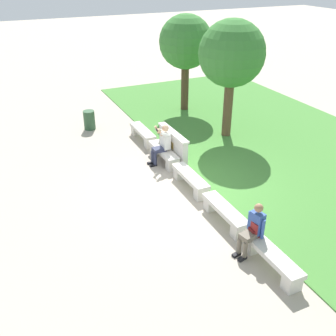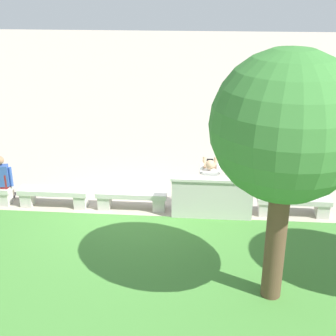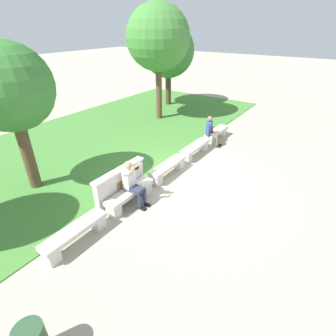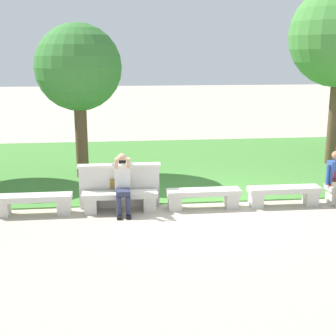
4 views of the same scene
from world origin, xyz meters
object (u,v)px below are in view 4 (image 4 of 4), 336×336
backpack (335,178)px  bench_near (120,199)px  bench_mid (203,196)px  bench_far (284,193)px  bench_main (33,202)px  tree_far_back (78,69)px  person_photographer (123,181)px

backpack → bench_near: bearing=-179.8°
bench_mid → bench_far: bearing=0.0°
bench_main → bench_mid: 3.78m
bench_main → tree_far_back: tree_far_back is taller
bench_far → backpack: bearing=0.7°
bench_mid → tree_far_back: bearing=133.4°
person_photographer → bench_mid: bearing=2.4°
bench_far → backpack: size_ratio=3.91×
bench_mid → backpack: bearing=0.3°
bench_far → bench_mid: bearing=180.0°
bench_main → backpack: size_ratio=3.91×
bench_mid → backpack: (3.11, 0.01, 0.33)m
bench_near → backpack: size_ratio=3.91×
bench_main → tree_far_back: 4.21m
person_photographer → backpack: person_photographer is taller
person_photographer → bench_far: bearing=1.2°
bench_near → bench_far: same height
bench_mid → bench_far: (1.89, 0.00, 0.00)m
bench_near → bench_mid: same height
tree_far_back → bench_near: bearing=-71.7°
backpack → tree_far_back: bearing=153.1°
tree_far_back → bench_far: bearing=-32.6°
bench_near → bench_far: bearing=0.0°
bench_main → bench_far: bearing=0.0°
bench_main → person_photographer: bearing=-2.3°
bench_main → bench_mid: same height
bench_far → tree_far_back: bearing=147.4°
bench_main → bench_near: bearing=0.0°
bench_near → backpack: (5.00, 0.01, 0.33)m
bench_mid → bench_near: bearing=180.0°
backpack → tree_far_back: tree_far_back is taller
bench_mid → tree_far_back: size_ratio=0.39×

